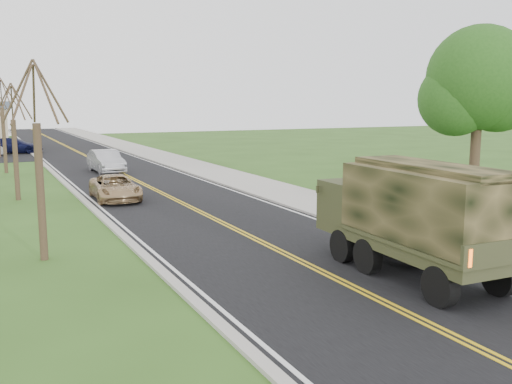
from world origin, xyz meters
TOP-DOWN VIEW (x-y plane):
  - ground at (0.00, 0.00)m, footprint 160.00×160.00m
  - road at (0.00, 40.00)m, footprint 8.00×120.00m
  - curb_right at (4.15, 40.00)m, footprint 0.30×120.00m
  - sidewalk_right at (5.90, 40.00)m, footprint 3.20×120.00m
  - curb_left at (-4.15, 40.00)m, footprint 0.30×120.00m
  - leafy_tree at (11.00, 10.01)m, footprint 4.83×4.50m
  - bare_tree_a at (-7.00, 10.00)m, footprint 1.93×2.26m
  - bare_tree_b at (-7.00, 22.00)m, footprint 1.83×2.14m
  - bare_tree_c at (-7.00, 34.00)m, footprint 2.04×2.39m
  - military_truck at (2.04, 3.68)m, footprint 2.44×6.55m
  - suv_champagne at (-2.65, 19.91)m, footprint 2.22×4.53m
  - sedan_silver at (-0.80, 31.25)m, footprint 1.85×4.77m
  - pickup_navy at (9.10, 12.48)m, footprint 4.57×2.16m
  - lot_car_navy at (-5.58, 49.75)m, footprint 5.44×3.38m

SIDE VIEW (x-z plane):
  - ground at x=0.00m, z-range 0.00..0.00m
  - road at x=0.00m, z-range 0.00..0.01m
  - sidewalk_right at x=5.90m, z-range 0.00..0.10m
  - curb_left at x=-4.15m, z-range 0.00..0.10m
  - curb_right at x=4.15m, z-range 0.00..0.12m
  - suv_champagne at x=-2.65m, z-range 0.00..1.24m
  - pickup_navy at x=9.10m, z-range 0.00..1.29m
  - lot_car_navy at x=-5.58m, z-range 0.00..1.47m
  - sedan_silver at x=-0.80m, z-range 0.00..1.55m
  - military_truck at x=2.04m, z-range 0.23..3.46m
  - bare_tree_b at x=-7.00m, z-range -0.39..5.34m
  - bare_tree_a at x=-7.00m, z-range -0.41..5.66m
  - bare_tree_c at x=-7.00m, z-range -0.44..5.99m
  - leafy_tree at x=11.00m, z-range 1.44..9.54m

